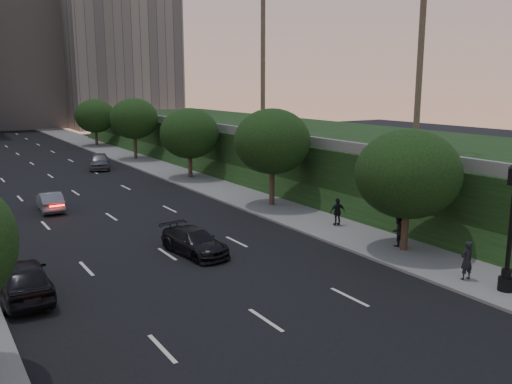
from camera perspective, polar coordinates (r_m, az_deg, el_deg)
road_surface at (r=42.32m, az=-17.82°, el=-0.55°), size 16.00×140.00×0.02m
sidewalk_right at (r=45.82m, az=-5.35°, el=0.94°), size 4.50×140.00×0.15m
embankment at (r=50.28m, az=7.73°, el=4.05°), size 18.00×90.00×4.00m
parapet_wall at (r=45.07m, az=-0.58°, el=6.30°), size 0.35×90.00×0.70m
office_block_mid at (r=113.46m, az=-24.67°, el=12.82°), size 22.00×18.00×26.00m
office_block_right at (r=111.95m, az=-14.95°, el=16.06°), size 20.00×22.00×36.00m
tree_right_a at (r=27.65m, az=15.70°, el=1.84°), size 5.20×5.20×6.24m
tree_right_b at (r=36.63m, az=1.72°, el=5.34°), size 5.20×5.20×6.74m
tree_right_c at (r=47.97m, az=-7.01°, el=6.14°), size 5.20×5.20×6.24m
tree_right_d at (r=60.86m, az=-12.71°, el=7.54°), size 5.20×5.20×6.74m
tree_right_e at (r=75.17m, az=-16.58°, el=7.68°), size 5.20×5.20×6.24m
street_lamp at (r=23.81m, az=25.22°, el=-3.78°), size 0.64×0.64×5.62m
sedan_near_left at (r=23.60m, az=-23.30°, el=-8.37°), size 2.06×4.83×1.63m
sedan_mid_left at (r=38.60m, az=-20.86°, el=-0.92°), size 1.62×4.02×1.30m
sedan_near_right at (r=27.28m, az=-6.50°, el=-5.21°), size 2.32×4.61×1.29m
sedan_far_right at (r=55.47m, az=-16.15°, el=3.14°), size 3.15×5.01×1.59m
pedestrian_a at (r=24.93m, az=21.30°, el=-6.72°), size 0.67×0.49×1.70m
pedestrian_b at (r=28.82m, az=14.69°, el=-3.99°), size 0.81×0.66×1.59m
pedestrian_c at (r=32.20m, az=8.58°, el=-2.07°), size 1.02×0.59×1.63m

